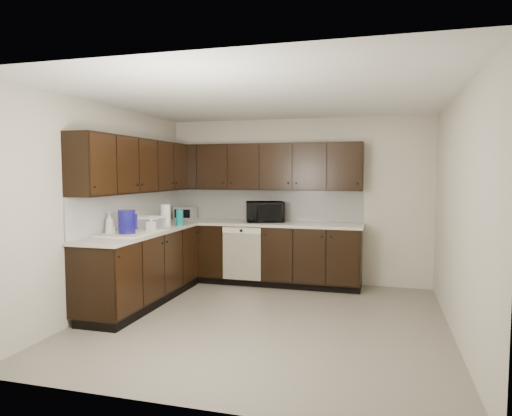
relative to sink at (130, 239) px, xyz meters
The scene contains 20 objects.
floor 1.90m from the sink, ahead, with size 4.00×4.00×0.00m, color gray.
ceiling 2.33m from the sink, ahead, with size 4.00×4.00×0.00m, color white.
wall_back 2.65m from the sink, 50.13° to the left, with size 4.00×0.02×2.50m, color #BBB4A0.
wall_left 0.49m from the sink, behind, with size 0.02×4.00×2.50m, color #BBB4A0.
wall_right 3.70m from the sink, ahead, with size 0.02×4.00×2.50m, color #BBB4A0.
wall_front 2.63m from the sink, 49.77° to the right, with size 4.00×0.02×2.50m, color #BBB4A0.
lower_cabinets 1.39m from the sink, 58.99° to the left, with size 3.00×2.80×0.90m.
countertop 1.31m from the sink, 59.01° to the left, with size 3.03×2.83×0.04m.
backsplash 1.44m from the sink, 70.83° to the left, with size 3.00×2.80×0.48m.
upper_cabinets 1.61m from the sink, 64.56° to the left, with size 3.00×2.80×0.70m.
dishwasher 1.76m from the sink, 55.40° to the left, with size 0.58×0.04×0.78m.
sink is the anchor object (origin of this frame).
microwave 2.16m from the sink, 54.64° to the left, with size 0.55×0.38×0.31m, color black.
soap_bottle_a 0.31m from the sink, 47.93° to the left, with size 0.09×0.09×0.20m, color gray.
soap_bottle_b 0.30m from the sink, 143.20° to the right, with size 0.10×0.11×0.27m, color gray.
toaster_oven 1.79m from the sink, 92.21° to the left, with size 0.32×0.24×0.20m, color silver.
storage_bin 0.43m from the sink, 89.81° to the left, with size 0.42×0.31×0.16m, color white.
blue_pitcher 0.24m from the sink, 74.57° to the right, with size 0.20×0.20×0.30m, color #130E87.
teal_tumbler 1.02m from the sink, 78.50° to the left, with size 0.10×0.10×0.22m, color #0B7C79.
paper_towel_roll 0.89m from the sink, 87.01° to the left, with size 0.14×0.14×0.30m, color white.
Camera 1 is at (1.26, -4.90, 1.68)m, focal length 32.00 mm.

